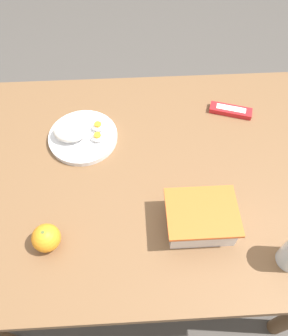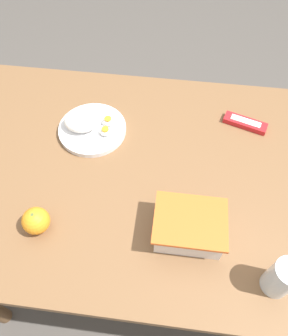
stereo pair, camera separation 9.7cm
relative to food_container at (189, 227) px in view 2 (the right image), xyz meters
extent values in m
plane|color=#4C4742|center=(0.15, -0.19, -0.76)|extent=(10.00, 10.00, 0.00)
cube|color=brown|center=(0.15, -0.19, -0.05)|extent=(1.23, 0.85, 0.03)
cylinder|color=brown|center=(-0.40, -0.55, -0.41)|extent=(0.06, 0.06, 0.69)
cylinder|color=brown|center=(0.71, -0.55, -0.41)|extent=(0.06, 0.06, 0.69)
cube|color=white|center=(0.00, 0.00, 0.00)|extent=(0.17, 0.13, 0.07)
cube|color=#CCBC84|center=(0.00, 0.00, -0.02)|extent=(0.16, 0.12, 0.04)
cube|color=orange|center=(0.00, 0.00, 0.04)|extent=(0.19, 0.15, 0.01)
ellipsoid|color=tan|center=(-0.05, 0.00, 0.00)|extent=(0.05, 0.04, 0.03)
ellipsoid|color=tan|center=(0.05, 0.01, 0.00)|extent=(0.06, 0.06, 0.02)
sphere|color=orange|center=(0.40, 0.03, 0.00)|extent=(0.07, 0.07, 0.07)
cylinder|color=#4C662D|center=(0.40, 0.03, 0.04)|extent=(0.01, 0.01, 0.00)
cylinder|color=white|center=(0.33, -0.32, -0.03)|extent=(0.22, 0.22, 0.02)
ellipsoid|color=white|center=(0.36, -0.32, 0.01)|extent=(0.11, 0.09, 0.05)
ellipsoid|color=white|center=(0.28, -0.35, -0.01)|extent=(0.04, 0.03, 0.02)
cylinder|color=#F4A823|center=(0.28, -0.35, 0.01)|extent=(0.02, 0.02, 0.01)
ellipsoid|color=white|center=(0.28, -0.30, -0.01)|extent=(0.04, 0.03, 0.02)
cylinder|color=#F4A823|center=(0.28, -0.30, 0.01)|extent=(0.02, 0.02, 0.01)
cube|color=red|center=(-0.17, -0.41, -0.03)|extent=(0.15, 0.09, 0.02)
cube|color=white|center=(-0.17, -0.41, -0.02)|extent=(0.10, 0.05, 0.00)
cylinder|color=silver|center=(-0.22, 0.11, 0.02)|extent=(0.07, 0.07, 0.12)
camera|label=1|loc=(0.17, 0.37, 0.80)|focal=35.00mm
camera|label=2|loc=(0.07, 0.36, 0.80)|focal=35.00mm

